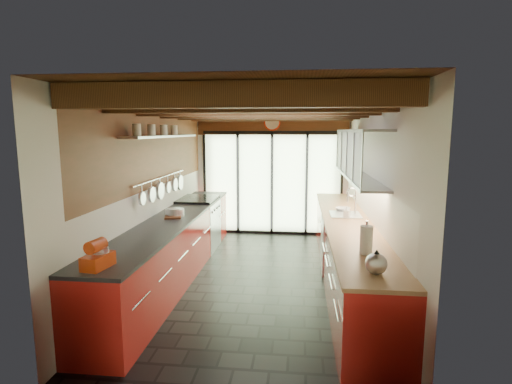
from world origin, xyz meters
TOP-DOWN VIEW (x-y plane):
  - ground at (0.00, 0.00)m, footprint 5.50×5.50m
  - room_shell at (0.00, 0.00)m, footprint 5.50×5.50m
  - ceiling_beams at (-0.00, 0.38)m, footprint 3.14×5.06m
  - glass_door at (0.00, 2.69)m, footprint 2.95×0.10m
  - left_counter at (-1.28, 0.00)m, footprint 0.68×5.00m
  - range_stove at (-1.28, 1.45)m, footprint 0.66×0.90m
  - right_counter at (1.27, 0.00)m, footprint 0.68×5.00m
  - sink_assembly at (1.29, 0.40)m, footprint 0.45×0.52m
  - upper_cabinets_right at (1.43, 0.30)m, footprint 0.34×3.00m
  - left_wall_fixtures at (-1.47, 0.25)m, footprint 0.28×2.60m
  - stand_mixer at (-1.27, -2.24)m, footprint 0.22×0.33m
  - pot_large at (-1.27, -0.00)m, footprint 0.21×0.21m
  - pot_small at (-1.27, 0.05)m, footprint 0.34×0.34m
  - cutting_board at (-1.27, -0.03)m, footprint 0.31×0.38m
  - kettle at (1.27, -2.12)m, footprint 0.20×0.24m
  - paper_towel at (1.27, -1.56)m, footprint 0.17×0.17m
  - soap_bottle at (1.27, 0.19)m, footprint 0.10×0.10m
  - bowl at (1.27, 0.71)m, footprint 0.30×0.30m

SIDE VIEW (x-z plane):
  - ground at x=0.00m, z-range 0.00..0.00m
  - right_counter at x=1.27m, z-range 0.00..0.92m
  - left_counter at x=-1.28m, z-range 0.00..0.92m
  - range_stove at x=-1.28m, z-range -0.01..0.96m
  - cutting_board at x=-1.27m, z-range 0.92..0.95m
  - bowl at x=1.27m, z-range 0.92..0.98m
  - sink_assembly at x=1.29m, z-range 0.75..1.17m
  - pot_small at x=-1.27m, z-range 0.92..1.03m
  - pot_large at x=-1.27m, z-range 0.92..1.05m
  - soap_bottle at x=1.27m, z-range 0.92..1.10m
  - kettle at x=1.27m, z-range 0.91..1.14m
  - stand_mixer at x=-1.27m, z-range 0.89..1.17m
  - paper_towel at x=1.27m, z-range 0.89..1.25m
  - room_shell at x=0.00m, z-range -1.10..4.40m
  - glass_door at x=0.00m, z-range 0.21..3.11m
  - left_wall_fixtures at x=-1.47m, z-range 1.32..2.28m
  - upper_cabinets_right at x=1.43m, z-range 0.35..3.35m
  - ceiling_beams at x=0.00m, z-range 0.01..4.91m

